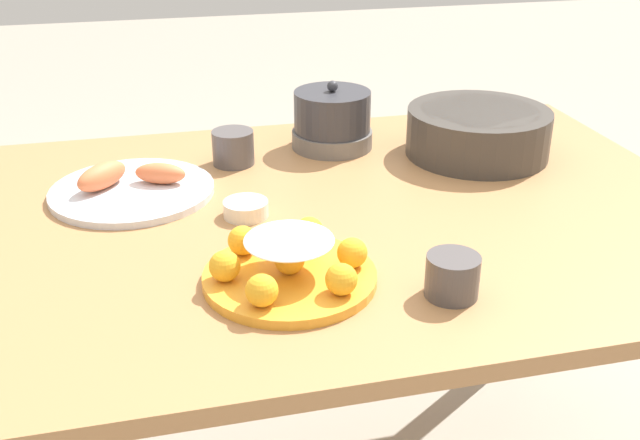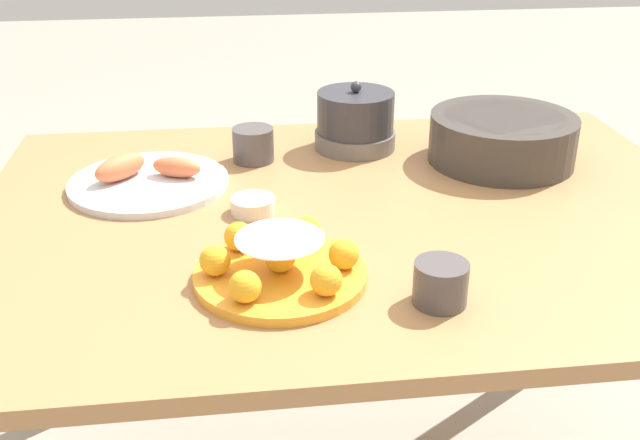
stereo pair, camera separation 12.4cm
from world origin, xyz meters
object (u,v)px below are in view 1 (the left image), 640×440
object	(u,v)px
cake_plate	(289,266)
serving_bowl	(478,131)
seafood_platter	(131,187)
cup_far	(233,148)
sauce_bowl	(246,208)
warming_pot	(332,120)
dining_table	(344,251)
cup_near	(452,276)

from	to	relation	value
cake_plate	serving_bowl	size ratio (longest dim) A/B	0.87
seafood_platter	cake_plate	bearing A→B (deg)	-59.80
cup_far	sauce_bowl	bearing A→B (deg)	-92.84
warming_pot	dining_table	bearing A→B (deg)	-100.17
dining_table	seafood_platter	distance (m)	0.43
sauce_bowl	seafood_platter	distance (m)	0.25
dining_table	cup_near	distance (m)	0.36
cake_plate	warming_pot	size ratio (longest dim) A/B	1.49
dining_table	sauce_bowl	xyz separation A→B (m)	(-0.18, 0.01, 0.11)
sauce_bowl	cup_far	bearing A→B (deg)	87.16
dining_table	sauce_bowl	distance (m)	0.21
cup_far	cake_plate	bearing A→B (deg)	-88.03
sauce_bowl	cup_far	world-z (taller)	cup_far
cup_far	serving_bowl	bearing A→B (deg)	-7.56
cake_plate	warming_pot	xyz separation A→B (m)	(0.21, 0.56, 0.03)
cup_near	seafood_platter	bearing A→B (deg)	132.88
cup_near	cup_far	distance (m)	0.65
cake_plate	seafood_platter	bearing A→B (deg)	120.20
sauce_bowl	cup_far	distance (m)	0.26
cup_near	serving_bowl	bearing A→B (deg)	62.37
cup_far	warming_pot	size ratio (longest dim) A/B	0.49
cup_far	warming_pot	bearing A→B (deg)	12.40
dining_table	cake_plate	world-z (taller)	cake_plate
cake_plate	cup_near	distance (m)	0.24
dining_table	cup_far	bearing A→B (deg)	122.12
dining_table	seafood_platter	xyz separation A→B (m)	(-0.38, 0.16, 0.11)
sauce_bowl	cake_plate	bearing A→B (deg)	-82.96
cake_plate	seafood_platter	world-z (taller)	cake_plate
cake_plate	cup_far	xyz separation A→B (m)	(-0.02, 0.51, 0.01)
sauce_bowl	cup_far	size ratio (longest dim) A/B	0.93
cake_plate	cup_near	xyz separation A→B (m)	(0.22, -0.09, 0.00)
warming_pot	sauce_bowl	bearing A→B (deg)	-127.60
dining_table	cake_plate	bearing A→B (deg)	-122.57
serving_bowl	seafood_platter	xyz separation A→B (m)	(-0.73, -0.04, -0.04)
dining_table	serving_bowl	distance (m)	0.43
cup_far	warming_pot	world-z (taller)	warming_pot
seafood_platter	warming_pot	bearing A→B (deg)	20.17
serving_bowl	cup_far	world-z (taller)	serving_bowl
cup_near	cup_far	xyz separation A→B (m)	(-0.24, 0.60, 0.00)
serving_bowl	dining_table	bearing A→B (deg)	-150.17
seafood_platter	warming_pot	xyz separation A→B (m)	(0.44, 0.16, 0.05)
cup_near	cup_far	size ratio (longest dim) A/B	0.91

